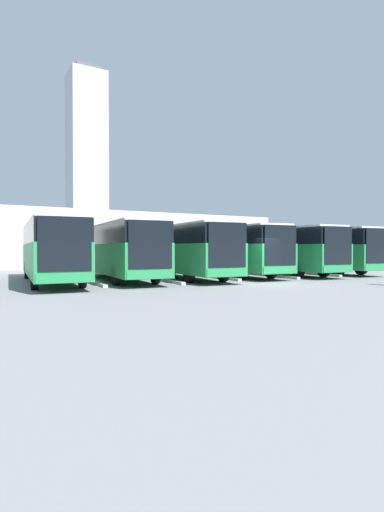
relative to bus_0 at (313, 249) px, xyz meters
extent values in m
plane|color=gray|center=(9.99, 6.15, -1.88)|extent=(600.00, 600.00, 0.00)
cube|color=#238447|center=(0.00, -0.02, -0.56)|extent=(3.49, 12.57, 1.74)
cube|color=black|center=(0.00, -0.02, 0.84)|extent=(3.44, 12.38, 1.07)
cube|color=black|center=(0.52, 6.18, 0.22)|extent=(2.17, 0.22, 2.31)
cube|color=#238447|center=(0.52, 6.18, -1.21)|extent=(2.34, 0.25, 0.40)
cube|color=silver|center=(0.00, -0.02, 1.44)|extent=(3.35, 12.07, 0.12)
cylinder|color=black|center=(-0.76, 3.91, -1.36)|extent=(0.38, 1.05, 1.03)
cylinder|color=black|center=(1.40, 3.73, -1.36)|extent=(0.38, 1.05, 1.03)
cylinder|color=black|center=(-1.40, -3.76, -1.36)|extent=(0.38, 1.05, 1.03)
cylinder|color=black|center=(0.76, -3.94, -1.36)|extent=(0.38, 1.05, 1.03)
cube|color=#B2B2AD|center=(2.00, 1.84, -1.80)|extent=(0.71, 5.63, 0.15)
cube|color=#238447|center=(4.00, 0.14, -0.56)|extent=(3.49, 12.57, 1.74)
cube|color=black|center=(4.00, 0.14, 0.84)|extent=(3.44, 12.38, 1.07)
cube|color=black|center=(4.51, 6.34, 0.22)|extent=(2.17, 0.22, 2.31)
cube|color=#238447|center=(4.51, 6.34, -1.21)|extent=(2.34, 0.25, 0.40)
cube|color=silver|center=(4.00, 0.14, 1.44)|extent=(3.35, 12.07, 0.12)
cylinder|color=black|center=(3.24, 4.07, -1.36)|extent=(0.38, 1.05, 1.03)
cylinder|color=black|center=(5.39, 3.89, -1.36)|extent=(0.38, 1.05, 1.03)
cylinder|color=black|center=(2.60, -3.60, -1.36)|extent=(0.38, 1.05, 1.03)
cylinder|color=black|center=(4.76, -3.78, -1.36)|extent=(0.38, 1.05, 1.03)
cube|color=#B2B2AD|center=(5.99, 2.00, -1.80)|extent=(0.71, 5.63, 0.15)
cube|color=#238447|center=(7.99, -0.52, -0.56)|extent=(3.49, 12.57, 1.74)
cube|color=black|center=(7.99, -0.52, 0.84)|extent=(3.44, 12.38, 1.07)
cube|color=black|center=(8.51, 5.67, 0.22)|extent=(2.17, 0.22, 2.31)
cube|color=#238447|center=(8.51, 5.68, -1.21)|extent=(2.34, 0.25, 0.40)
cube|color=silver|center=(7.99, -0.52, 1.44)|extent=(3.35, 12.07, 0.12)
cylinder|color=black|center=(7.23, 3.40, -1.36)|extent=(0.38, 1.05, 1.03)
cylinder|color=black|center=(9.39, 3.22, -1.36)|extent=(0.38, 1.05, 1.03)
cylinder|color=black|center=(6.59, -4.27, -1.36)|extent=(0.38, 1.05, 1.03)
cylinder|color=black|center=(8.75, -4.45, -1.36)|extent=(0.38, 1.05, 1.03)
cube|color=#B2B2AD|center=(9.99, 1.34, -1.80)|extent=(0.71, 5.63, 0.15)
cube|color=#238447|center=(11.99, -0.03, -0.56)|extent=(3.49, 12.57, 1.74)
cube|color=black|center=(11.99, -0.03, 0.84)|extent=(3.44, 12.38, 1.07)
cube|color=black|center=(12.51, 6.16, 0.22)|extent=(2.17, 0.22, 2.31)
cube|color=#238447|center=(12.51, 6.17, -1.21)|extent=(2.34, 0.25, 0.40)
cube|color=silver|center=(11.99, -0.03, 1.44)|extent=(3.35, 12.07, 0.12)
cylinder|color=black|center=(11.23, 3.89, -1.36)|extent=(0.38, 1.05, 1.03)
cylinder|color=black|center=(13.39, 3.71, -1.36)|extent=(0.38, 1.05, 1.03)
cylinder|color=black|center=(10.59, -3.78, -1.36)|extent=(0.38, 1.05, 1.03)
cylinder|color=black|center=(12.75, -3.96, -1.36)|extent=(0.38, 1.05, 1.03)
cube|color=#B2B2AD|center=(13.99, 1.83, -1.80)|extent=(0.71, 5.63, 0.15)
cube|color=#238447|center=(15.99, -0.62, -0.56)|extent=(3.49, 12.57, 1.74)
cube|color=black|center=(15.99, -0.62, 0.84)|extent=(3.44, 12.38, 1.07)
cube|color=black|center=(16.50, 5.57, 0.22)|extent=(2.17, 0.22, 2.31)
cube|color=#238447|center=(16.50, 5.58, -1.21)|extent=(2.34, 0.25, 0.40)
cube|color=silver|center=(15.99, -0.62, 1.44)|extent=(3.35, 12.07, 0.12)
cylinder|color=black|center=(15.23, 3.30, -1.36)|extent=(0.38, 1.05, 1.03)
cylinder|color=black|center=(17.39, 3.12, -1.36)|extent=(0.38, 1.05, 1.03)
cylinder|color=black|center=(14.59, -4.37, -1.36)|extent=(0.38, 1.05, 1.03)
cylinder|color=black|center=(16.75, -4.55, -1.36)|extent=(0.38, 1.05, 1.03)
cube|color=#B2B2AD|center=(17.98, 1.24, -1.80)|extent=(0.71, 5.63, 0.15)
cube|color=#238447|center=(19.98, -0.34, -0.56)|extent=(3.49, 12.57, 1.74)
cube|color=black|center=(19.98, -0.34, 0.84)|extent=(3.44, 12.38, 1.07)
cube|color=black|center=(20.50, 5.86, 0.22)|extent=(2.17, 0.22, 2.31)
cube|color=#238447|center=(20.50, 5.86, -1.21)|extent=(2.34, 0.25, 0.40)
cube|color=silver|center=(19.98, -0.34, 1.44)|extent=(3.35, 12.07, 0.12)
cylinder|color=black|center=(19.22, 3.59, -1.36)|extent=(0.38, 1.05, 1.03)
cylinder|color=black|center=(21.38, 3.41, -1.36)|extent=(0.38, 1.05, 1.03)
cylinder|color=black|center=(18.58, -4.08, -1.36)|extent=(0.38, 1.05, 1.03)
cylinder|color=black|center=(20.74, -4.26, -1.36)|extent=(0.38, 1.05, 1.03)
cube|color=beige|center=(9.99, -21.37, 1.04)|extent=(38.39, 10.27, 5.83)
cube|color=silver|center=(9.99, -28.00, 3.70)|extent=(38.39, 3.00, 0.24)
cylinder|color=slate|center=(-3.45, -29.10, 0.91)|extent=(0.20, 0.20, 5.58)
cube|color=#ADB2B7|center=(-22.16, -152.29, 37.29)|extent=(15.19, 15.19, 78.33)
cube|color=#4C4C51|center=(-22.16, -152.29, 77.65)|extent=(10.63, 10.63, 2.40)
camera|label=1|loc=(24.10, 22.94, 0.03)|focal=28.00mm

